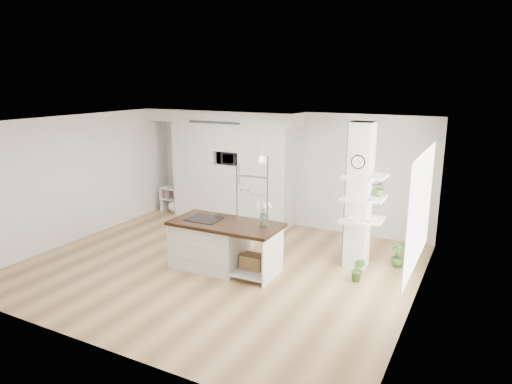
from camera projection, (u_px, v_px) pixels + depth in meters
floor at (218, 266)px, 8.59m from camera, size 7.00×6.00×0.01m
room at (216, 169)px, 8.14m from camera, size 7.04×6.04×2.72m
cabinet_wall at (225, 160)px, 11.18m from camera, size 4.00×0.71×2.70m
refrigerator at (258, 188)px, 10.92m from camera, size 0.78×0.69×1.75m
column at (362, 198)px, 8.17m from camera, size 0.69×0.90×2.70m
window at (421, 209)px, 6.92m from camera, size 0.00×2.40×2.40m
pendant_light at (308, 161)px, 7.44m from camera, size 0.12×0.12×0.10m
kitchen_island at (215, 243)px, 8.43m from camera, size 2.03×0.99×1.48m
bookshelf at (173, 201)px, 12.01m from camera, size 0.57×0.35×0.66m
floor_plant_a at (358, 270)px, 7.88m from camera, size 0.25×0.21×0.44m
floor_plant_b at (398, 256)px, 8.51m from camera, size 0.29×0.29×0.43m
microwave at (230, 158)px, 11.04m from camera, size 0.54×0.37×0.30m
shelf_plant at (379, 188)px, 8.16m from camera, size 0.27×0.23×0.30m
decor_bowl at (354, 219)px, 8.09m from camera, size 0.22×0.22×0.05m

